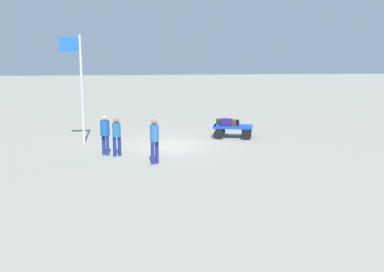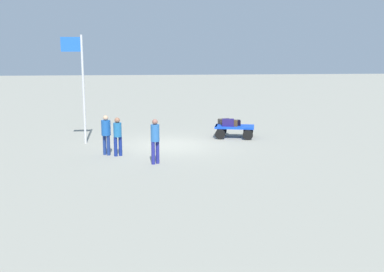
# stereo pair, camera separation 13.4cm
# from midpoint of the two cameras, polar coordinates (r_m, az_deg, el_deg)

# --- Properties ---
(ground_plane) EXTENTS (120.00, 120.00, 0.00)m
(ground_plane) POSITION_cam_midpoint_polar(r_m,az_deg,el_deg) (20.99, -2.44, -1.13)
(ground_plane) COLOR gray
(luggage_cart) EXTENTS (2.07, 1.58, 0.59)m
(luggage_cart) POSITION_cam_midpoint_polar(r_m,az_deg,el_deg) (22.81, 5.35, 0.88)
(luggage_cart) COLOR blue
(luggage_cart) RESTS_ON ground
(suitcase_olive) EXTENTS (0.52, 0.42, 0.26)m
(suitcase_olive) POSITION_cam_midpoint_polar(r_m,az_deg,el_deg) (22.90, 5.53, 1.63)
(suitcase_olive) COLOR black
(suitcase_olive) RESTS_ON luggage_cart
(suitcase_grey) EXTENTS (0.62, 0.47, 0.35)m
(suitcase_grey) POSITION_cam_midpoint_polar(r_m,az_deg,el_deg) (22.61, 4.62, 1.65)
(suitcase_grey) COLOR #211856
(suitcase_grey) RESTS_ON luggage_cart
(suitcase_tan) EXTENTS (0.69, 0.46, 0.28)m
(suitcase_tan) POSITION_cam_midpoint_polar(r_m,az_deg,el_deg) (22.66, 4.98, 1.58)
(suitcase_tan) COLOR #44311D
(suitcase_tan) RESTS_ON luggage_cart
(suitcase_dark) EXTENTS (0.67, 0.51, 0.26)m
(suitcase_dark) POSITION_cam_midpoint_polar(r_m,az_deg,el_deg) (23.25, 4.18, 1.79)
(suitcase_dark) COLOR #362D27
(suitcase_dark) RESTS_ON luggage_cart
(worker_lead) EXTENTS (0.52, 0.52, 1.63)m
(worker_lead) POSITION_cam_midpoint_polar(r_m,az_deg,el_deg) (19.16, -10.29, 0.54)
(worker_lead) COLOR navy
(worker_lead) RESTS_ON ground
(worker_trailing) EXTENTS (0.42, 0.42, 1.57)m
(worker_trailing) POSITION_cam_midpoint_polar(r_m,az_deg,el_deg) (18.91, -8.90, 0.26)
(worker_trailing) COLOR navy
(worker_trailing) RESTS_ON ground
(worker_supervisor) EXTENTS (0.45, 0.45, 1.71)m
(worker_supervisor) POSITION_cam_midpoint_polar(r_m,az_deg,el_deg) (17.41, -4.32, -0.26)
(worker_supervisor) COLOR navy
(worker_supervisor) RESTS_ON ground
(flagpole) EXTENTS (0.96, 0.10, 4.89)m
(flagpole) POSITION_cam_midpoint_polar(r_m,az_deg,el_deg) (21.58, -13.36, 6.84)
(flagpole) COLOR silver
(flagpole) RESTS_ON ground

